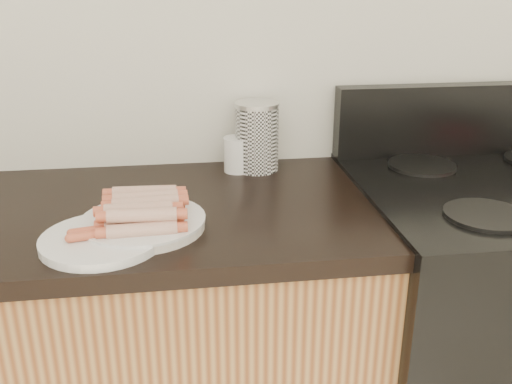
{
  "coord_description": "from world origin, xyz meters",
  "views": [
    {
      "loc": [
        -0.03,
        0.46,
        1.4
      ],
      "look_at": [
        0.13,
        1.62,
        0.95
      ],
      "focal_mm": 40.0,
      "sensor_mm": 36.0,
      "label": 1
    }
  ],
  "objects": [
    {
      "name": "wall_back",
      "position": [
        0.0,
        2.0,
        1.3
      ],
      "size": [
        4.0,
        0.04,
        2.6
      ],
      "primitive_type": "cube",
      "color": "silver",
      "rests_on": "ground"
    },
    {
      "name": "stove",
      "position": [
        0.78,
        1.68,
        0.46
      ],
      "size": [
        0.76,
        0.65,
        0.91
      ],
      "color": "black",
      "rests_on": "floor"
    },
    {
      "name": "stove_panel",
      "position": [
        0.78,
        1.96,
        1.01
      ],
      "size": [
        0.76,
        0.06,
        0.2
      ],
      "primitive_type": "cube",
      "color": "black",
      "rests_on": "stove"
    },
    {
      "name": "burner_near_left",
      "position": [
        0.61,
        1.51,
        0.92
      ],
      "size": [
        0.18,
        0.18,
        0.01
      ],
      "primitive_type": "cylinder",
      "color": "black",
      "rests_on": "stove"
    },
    {
      "name": "burner_far_left",
      "position": [
        0.61,
        1.84,
        0.92
      ],
      "size": [
        0.18,
        0.18,
        0.01
      ],
      "primitive_type": "cylinder",
      "color": "black",
      "rests_on": "stove"
    },
    {
      "name": "main_plate",
      "position": [
        -0.12,
        1.57,
        0.91
      ],
      "size": [
        0.27,
        0.27,
        0.02
      ],
      "primitive_type": "cylinder",
      "rotation": [
        0.0,
        0.0,
        0.04
      ],
      "color": "white",
      "rests_on": "counter_slab"
    },
    {
      "name": "side_plate",
      "position": [
        -0.2,
        1.51,
        0.91
      ],
      "size": [
        0.28,
        0.28,
        0.02
      ],
      "primitive_type": "cylinder",
      "rotation": [
        0.0,
        0.0,
        0.16
      ],
      "color": "white",
      "rests_on": "counter_slab"
    },
    {
      "name": "hotdog_pile",
      "position": [
        -0.12,
        1.57,
        0.94
      ],
      "size": [
        0.14,
        0.19,
        0.05
      ],
      "rotation": [
        0.0,
        0.0,
        -0.01
      ],
      "color": "maroon",
      "rests_on": "main_plate"
    },
    {
      "name": "plain_sausages",
      "position": [
        -0.2,
        1.51,
        0.93
      ],
      "size": [
        0.12,
        0.06,
        0.02
      ],
      "rotation": [
        0.0,
        0.0,
        0.19
      ],
      "color": "#BE7B4A",
      "rests_on": "side_plate"
    },
    {
      "name": "canister",
      "position": [
        0.17,
        1.92,
        0.99
      ],
      "size": [
        0.12,
        0.12,
        0.19
      ],
      "rotation": [
        0.0,
        0.0,
        0.18
      ],
      "color": "white",
      "rests_on": "counter_slab"
    },
    {
      "name": "mug",
      "position": [
        0.12,
        1.91,
        0.95
      ],
      "size": [
        0.08,
        0.08,
        0.09
      ],
      "primitive_type": "cylinder",
      "rotation": [
        0.0,
        0.0,
        -0.09
      ],
      "color": "silver",
      "rests_on": "counter_slab"
    }
  ]
}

